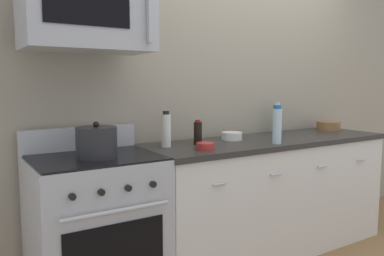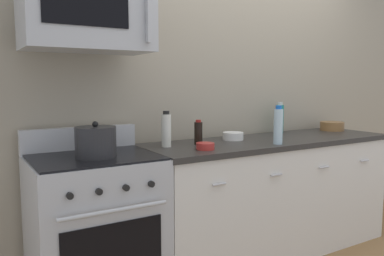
{
  "view_description": "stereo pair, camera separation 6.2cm",
  "coord_description": "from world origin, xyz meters",
  "px_view_note": "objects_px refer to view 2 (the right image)",
  "views": [
    {
      "loc": [
        -2.19,
        -2.28,
        1.36
      ],
      "look_at": [
        -0.77,
        -0.05,
        1.06
      ],
      "focal_mm": 36.58,
      "sensor_mm": 36.0,
      "label": 1
    },
    {
      "loc": [
        -2.14,
        -2.31,
        1.36
      ],
      "look_at": [
        -0.77,
        -0.05,
        1.06
      ],
      "focal_mm": 36.58,
      "sensor_mm": 36.0,
      "label": 2
    }
  ],
  "objects_px": {
    "bottle_soy_sauce_dark": "(198,133)",
    "bowl_wooden_salad": "(332,126)",
    "microwave": "(87,17)",
    "bowl_white_ceramic": "(233,136)",
    "bottle_sparkling_teal": "(280,119)",
    "bottle_vinegar_white": "(166,130)",
    "range_oven": "(96,228)",
    "stockpot": "(96,142)",
    "bottle_water_clear": "(278,126)",
    "bowl_red_small": "(205,146)"
  },
  "relations": [
    {
      "from": "range_oven",
      "to": "bottle_soy_sauce_dark",
      "type": "bearing_deg",
      "value": 4.15
    },
    {
      "from": "bottle_soy_sauce_dark",
      "to": "bottle_vinegar_white",
      "type": "bearing_deg",
      "value": 174.77
    },
    {
      "from": "bottle_sparkling_teal",
      "to": "bottle_soy_sauce_dark",
      "type": "xyz_separation_m",
      "value": [
        -0.95,
        -0.17,
        -0.05
      ]
    },
    {
      "from": "bottle_soy_sauce_dark",
      "to": "bowl_red_small",
      "type": "height_order",
      "value": "bottle_soy_sauce_dark"
    },
    {
      "from": "bottle_soy_sauce_dark",
      "to": "bowl_red_small",
      "type": "relative_size",
      "value": 1.45
    },
    {
      "from": "bottle_water_clear",
      "to": "bowl_white_ceramic",
      "type": "distance_m",
      "value": 0.39
    },
    {
      "from": "bottle_vinegar_white",
      "to": "stockpot",
      "type": "xyz_separation_m",
      "value": [
        -0.54,
        -0.13,
        -0.03
      ]
    },
    {
      "from": "bottle_water_clear",
      "to": "stockpot",
      "type": "xyz_separation_m",
      "value": [
        -1.29,
        0.17,
        -0.04
      ]
    },
    {
      "from": "microwave",
      "to": "bottle_water_clear",
      "type": "distance_m",
      "value": 1.49
    },
    {
      "from": "bottle_sparkling_teal",
      "to": "microwave",
      "type": "bearing_deg",
      "value": -173.94
    },
    {
      "from": "bottle_sparkling_teal",
      "to": "stockpot",
      "type": "distance_m",
      "value": 1.77
    },
    {
      "from": "microwave",
      "to": "stockpot",
      "type": "distance_m",
      "value": 0.74
    },
    {
      "from": "stockpot",
      "to": "bowl_white_ceramic",
      "type": "bearing_deg",
      "value": 8.27
    },
    {
      "from": "bowl_red_small",
      "to": "bowl_wooden_salad",
      "type": "height_order",
      "value": "bowl_wooden_salad"
    },
    {
      "from": "bottle_vinegar_white",
      "to": "bowl_red_small",
      "type": "xyz_separation_m",
      "value": [
        0.17,
        -0.23,
        -0.09
      ]
    },
    {
      "from": "bottle_soy_sauce_dark",
      "to": "stockpot",
      "type": "bearing_deg",
      "value": -172.03
    },
    {
      "from": "bowl_red_small",
      "to": "bowl_wooden_salad",
      "type": "relative_size",
      "value": 0.56
    },
    {
      "from": "bottle_sparkling_teal",
      "to": "bottle_soy_sauce_dark",
      "type": "bearing_deg",
      "value": -169.75
    },
    {
      "from": "bottle_soy_sauce_dark",
      "to": "bowl_red_small",
      "type": "xyz_separation_m",
      "value": [
        -0.08,
        -0.21,
        -0.06
      ]
    },
    {
      "from": "microwave",
      "to": "bowl_wooden_salad",
      "type": "bearing_deg",
      "value": 2.03
    },
    {
      "from": "bottle_vinegar_white",
      "to": "bowl_wooden_salad",
      "type": "height_order",
      "value": "bottle_vinegar_white"
    },
    {
      "from": "bottle_sparkling_teal",
      "to": "bowl_white_ceramic",
      "type": "bearing_deg",
      "value": -168.96
    },
    {
      "from": "bottle_vinegar_white",
      "to": "bowl_red_small",
      "type": "distance_m",
      "value": 0.3
    },
    {
      "from": "microwave",
      "to": "bottle_vinegar_white",
      "type": "height_order",
      "value": "microwave"
    },
    {
      "from": "range_oven",
      "to": "bottle_vinegar_white",
      "type": "height_order",
      "value": "bottle_vinegar_white"
    },
    {
      "from": "range_oven",
      "to": "bowl_red_small",
      "type": "xyz_separation_m",
      "value": [
        0.71,
        -0.15,
        0.47
      ]
    },
    {
      "from": "stockpot",
      "to": "bowl_wooden_salad",
      "type": "bearing_deg",
      "value": 4.45
    },
    {
      "from": "bowl_white_ceramic",
      "to": "bowl_red_small",
      "type": "bearing_deg",
      "value": -148.36
    },
    {
      "from": "bottle_soy_sauce_dark",
      "to": "bowl_white_ceramic",
      "type": "xyz_separation_m",
      "value": [
        0.35,
        0.06,
        -0.05
      ]
    },
    {
      "from": "microwave",
      "to": "bottle_water_clear",
      "type": "bearing_deg",
      "value": -11.93
    },
    {
      "from": "bowl_wooden_salad",
      "to": "bowl_red_small",
      "type": "bearing_deg",
      "value": -170.09
    },
    {
      "from": "bottle_soy_sauce_dark",
      "to": "bowl_wooden_salad",
      "type": "height_order",
      "value": "bottle_soy_sauce_dark"
    },
    {
      "from": "bottle_sparkling_teal",
      "to": "bowl_wooden_salad",
      "type": "distance_m",
      "value": 0.59
    },
    {
      "from": "microwave",
      "to": "bottle_soy_sauce_dark",
      "type": "xyz_separation_m",
      "value": [
        0.79,
        0.01,
        -0.75
      ]
    },
    {
      "from": "microwave",
      "to": "bowl_white_ceramic",
      "type": "xyz_separation_m",
      "value": [
        1.14,
        0.07,
        -0.8
      ]
    },
    {
      "from": "bottle_soy_sauce_dark",
      "to": "bowl_wooden_salad",
      "type": "distance_m",
      "value": 1.53
    },
    {
      "from": "bottle_soy_sauce_dark",
      "to": "bowl_wooden_salad",
      "type": "xyz_separation_m",
      "value": [
        1.53,
        0.07,
        -0.04
      ]
    },
    {
      "from": "microwave",
      "to": "bottle_vinegar_white",
      "type": "distance_m",
      "value": 0.89
    },
    {
      "from": "bottle_vinegar_white",
      "to": "bottle_sparkling_teal",
      "type": "distance_m",
      "value": 1.21
    },
    {
      "from": "bottle_sparkling_teal",
      "to": "bowl_wooden_salad",
      "type": "height_order",
      "value": "bottle_sparkling_teal"
    },
    {
      "from": "range_oven",
      "to": "bottle_water_clear",
      "type": "xyz_separation_m",
      "value": [
        1.29,
        -0.23,
        0.58
      ]
    },
    {
      "from": "microwave",
      "to": "bowl_red_small",
      "type": "xyz_separation_m",
      "value": [
        0.71,
        -0.2,
        -0.81
      ]
    },
    {
      "from": "bottle_soy_sauce_dark",
      "to": "bowl_red_small",
      "type": "bearing_deg",
      "value": -110.07
    },
    {
      "from": "microwave",
      "to": "bowl_red_small",
      "type": "relative_size",
      "value": 6.03
    },
    {
      "from": "bottle_sparkling_teal",
      "to": "stockpot",
      "type": "relative_size",
      "value": 1.14
    },
    {
      "from": "bottle_water_clear",
      "to": "bowl_red_small",
      "type": "distance_m",
      "value": 0.6
    },
    {
      "from": "bottle_sparkling_teal",
      "to": "stockpot",
      "type": "height_order",
      "value": "bottle_sparkling_teal"
    },
    {
      "from": "bottle_vinegar_white",
      "to": "bottle_soy_sauce_dark",
      "type": "relative_size",
      "value": 1.4
    },
    {
      "from": "bottle_water_clear",
      "to": "bowl_wooden_salad",
      "type": "distance_m",
      "value": 1.08
    },
    {
      "from": "microwave",
      "to": "bottle_vinegar_white",
      "type": "relative_size",
      "value": 2.97
    }
  ]
}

